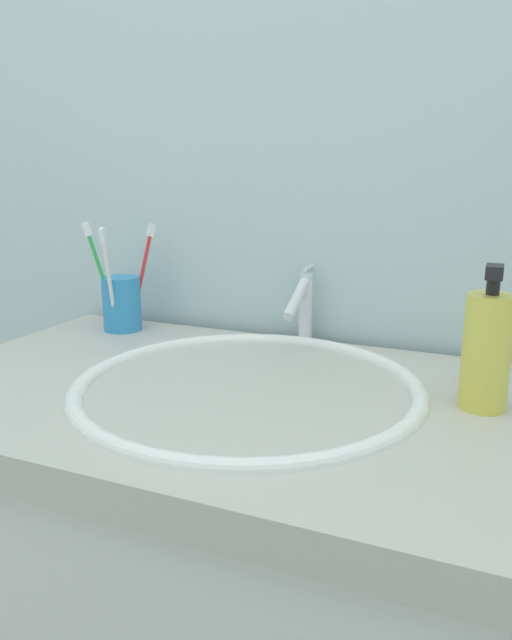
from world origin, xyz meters
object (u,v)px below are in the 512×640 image
faucet (303,303)px  toothbrush_green (100,270)px  soap_dispenser (487,350)px  toothbrush_white (109,274)px  toothbrush_red (143,269)px  toothbrush_cup (122,304)px

faucet → toothbrush_green: (-0.37, -0.08, 0.05)m
faucet → toothbrush_green: size_ratio=0.68×
faucet → toothbrush_green: 0.38m
faucet → soap_dispenser: soap_dispenser is taller
toothbrush_white → soap_dispenser: 0.65m
toothbrush_red → toothbrush_white: bearing=-104.1°
toothbrush_white → soap_dispenser: toothbrush_white is taller
toothbrush_cup → toothbrush_white: (0.01, -0.05, 0.06)m
toothbrush_green → toothbrush_cup: bearing=43.8°
soap_dispenser → toothbrush_red: bearing=164.2°
toothbrush_cup → toothbrush_green: 0.08m
toothbrush_green → soap_dispenser: (0.68, -0.12, -0.04)m
toothbrush_cup → toothbrush_green: toothbrush_green is taller
toothbrush_cup → soap_dispenser: soap_dispenser is taller
toothbrush_cup → soap_dispenser: (0.65, -0.14, 0.03)m
faucet → soap_dispenser: 0.36m
toothbrush_white → toothbrush_green: toothbrush_green is taller
faucet → toothbrush_red: toothbrush_red is taller
toothbrush_cup → soap_dispenser: 0.67m
toothbrush_red → toothbrush_white: same height
toothbrush_cup → toothbrush_red: toothbrush_red is taller
toothbrush_cup → faucet: bearing=8.3°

